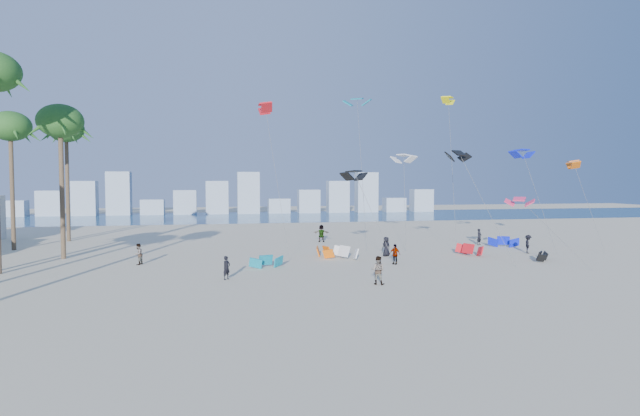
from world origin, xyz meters
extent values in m
plane|color=beige|center=(0.00, 0.00, 0.00)|extent=(220.00, 220.00, 0.00)
plane|color=navy|center=(0.00, 72.00, 0.01)|extent=(220.00, 220.00, 0.00)
imported|color=black|center=(-4.53, 10.60, 0.80)|extent=(0.69, 0.68, 1.60)
imported|color=gray|center=(5.01, 7.01, 0.92)|extent=(1.12, 1.06, 1.84)
imported|color=black|center=(9.57, 18.98, 0.86)|extent=(0.98, 0.82, 1.73)
imported|color=gray|center=(8.83, 14.59, 0.81)|extent=(0.93, 0.98, 1.63)
imported|color=black|center=(22.97, 18.20, 0.85)|extent=(1.14, 1.27, 1.71)
imported|color=gray|center=(6.11, 30.81, 0.94)|extent=(1.82, 0.90, 1.88)
imported|color=black|center=(21.64, 24.85, 0.84)|extent=(0.73, 0.64, 1.68)
imported|color=gray|center=(-11.28, 18.37, 0.84)|extent=(0.93, 1.01, 1.69)
cylinder|color=#595959|center=(7.44, 15.75, 3.73)|extent=(2.83, 2.47, 7.47)
cylinder|color=#595959|center=(13.11, 23.93, 4.64)|extent=(1.29, 4.18, 9.30)
cylinder|color=#595959|center=(24.52, 19.02, 4.82)|extent=(1.10, 4.26, 9.66)
cylinder|color=#595959|center=(0.05, 20.64, 6.85)|extent=(1.55, 5.27, 13.71)
cylinder|color=#595959|center=(17.45, 22.56, 7.59)|extent=(1.46, 5.41, 15.18)
cylinder|color=#595959|center=(21.00, 11.75, 2.57)|extent=(2.39, 6.00, 5.17)
cylinder|color=#595959|center=(9.10, 25.32, 7.60)|extent=(0.56, 5.69, 15.20)
cylinder|color=#595959|center=(29.39, 18.46, 4.30)|extent=(0.27, 4.46, 8.61)
cylinder|color=#595959|center=(16.26, 13.71, 4.50)|extent=(2.88, 4.22, 9.01)
cylinder|color=brown|center=(-18.02, 23.00, 5.87)|extent=(0.40, 0.40, 11.73)
ellipsoid|color=#20531D|center=(-18.02, 23.00, 11.73)|extent=(3.80, 3.80, 2.85)
cylinder|color=brown|center=(-24.30, 30.00, 5.94)|extent=(0.40, 0.40, 11.88)
ellipsoid|color=#20531D|center=(-24.30, 30.00, 11.88)|extent=(3.80, 3.80, 2.85)
cylinder|color=brown|center=(-21.14, 37.00, 6.15)|extent=(0.40, 0.40, 12.31)
ellipsoid|color=#20531D|center=(-21.14, 37.00, 12.31)|extent=(3.80, 3.80, 2.85)
cube|color=#9EADBF|center=(-42.00, 82.00, 1.50)|extent=(4.40, 3.00, 3.00)
cube|color=#9EADBF|center=(-35.80, 82.00, 2.40)|extent=(4.40, 3.00, 4.80)
cube|color=#9EADBF|center=(-29.60, 82.00, 3.30)|extent=(4.40, 3.00, 6.60)
cube|color=#9EADBF|center=(-23.40, 82.00, 4.20)|extent=(4.40, 3.00, 8.40)
cube|color=#9EADBF|center=(-17.20, 82.00, 1.50)|extent=(4.40, 3.00, 3.00)
cube|color=#9EADBF|center=(-11.00, 82.00, 2.40)|extent=(4.40, 3.00, 4.80)
cube|color=#9EADBF|center=(-4.80, 82.00, 3.30)|extent=(4.40, 3.00, 6.60)
cube|color=#9EADBF|center=(1.40, 82.00, 4.20)|extent=(4.40, 3.00, 8.40)
cube|color=#9EADBF|center=(7.60, 82.00, 1.50)|extent=(4.40, 3.00, 3.00)
cube|color=#9EADBF|center=(13.80, 82.00, 2.40)|extent=(4.40, 3.00, 4.80)
cube|color=#9EADBF|center=(20.00, 82.00, 3.30)|extent=(4.40, 3.00, 6.60)
cube|color=#9EADBF|center=(26.20, 82.00, 4.20)|extent=(4.40, 3.00, 8.40)
cube|color=#9EADBF|center=(32.40, 82.00, 1.50)|extent=(4.40, 3.00, 3.00)
cube|color=#9EADBF|center=(38.60, 82.00, 2.40)|extent=(4.40, 3.00, 4.80)
camera|label=1|loc=(-5.26, -25.30, 6.71)|focal=29.60mm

